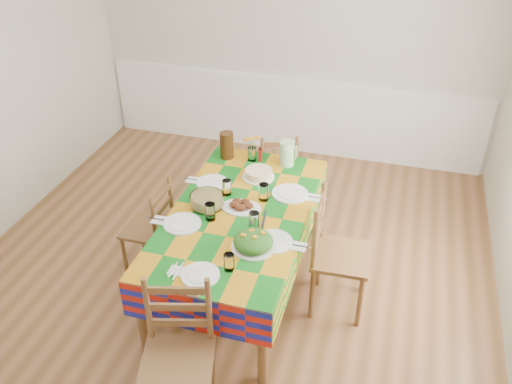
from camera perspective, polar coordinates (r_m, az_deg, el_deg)
room at (r=3.91m, az=-4.21°, el=5.14°), size 4.58×5.08×2.78m
wainscot at (r=6.44m, az=3.60°, el=8.32°), size 4.41×0.06×0.92m
dining_table at (r=4.25m, az=-1.78°, el=-3.02°), size 1.05×1.95×0.76m
setting_near_head at (r=3.64m, az=-4.88°, el=-8.18°), size 0.42×0.28×0.13m
setting_left_near at (r=4.10m, az=-6.79°, el=-2.85°), size 0.52×0.31×0.14m
setting_left_far at (r=4.49m, az=-4.16°, el=0.83°), size 0.49×0.29×0.13m
setting_right_near at (r=3.93m, az=1.16°, el=-4.42°), size 0.53×0.31×0.14m
setting_right_far at (r=4.37m, az=2.70°, el=-0.12°), size 0.56×0.32×0.14m
meat_platter at (r=4.22m, az=-1.57°, el=-1.47°), size 0.32×0.23×0.06m
salad_platter at (r=3.82m, az=-0.28°, el=-5.26°), size 0.31×0.31×0.13m
pasta_bowl at (r=4.26m, az=-5.20°, el=-0.87°), size 0.27×0.27×0.10m
cake at (r=4.60m, az=0.27°, el=1.91°), size 0.27×0.27×0.08m
serving_utensils at (r=4.09m, az=0.40°, el=-3.15°), size 0.14×0.32×0.01m
flower_vase at (r=4.83m, az=-0.46°, el=4.42°), size 0.15×0.13×0.25m
hot_sauce at (r=4.84m, az=0.44°, el=4.00°), size 0.03×0.03×0.14m
green_pitcher at (r=4.77m, az=3.28°, el=4.09°), size 0.13×0.13×0.22m
tea_pitcher at (r=4.88m, az=-3.09°, el=4.94°), size 0.12×0.12×0.25m
name_card at (r=3.51m, az=-6.61°, el=-10.65°), size 0.08×0.03×0.02m
chair_near at (r=3.54m, az=-8.17°, el=-16.69°), size 0.53×0.52×1.00m
chair_far at (r=5.38m, az=2.35°, el=2.26°), size 0.47×0.46×0.86m
chair_left at (r=4.65m, az=-10.94°, el=-3.85°), size 0.37×0.39×0.87m
chair_right at (r=4.23m, az=8.35°, el=-6.56°), size 0.45×0.47×1.02m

